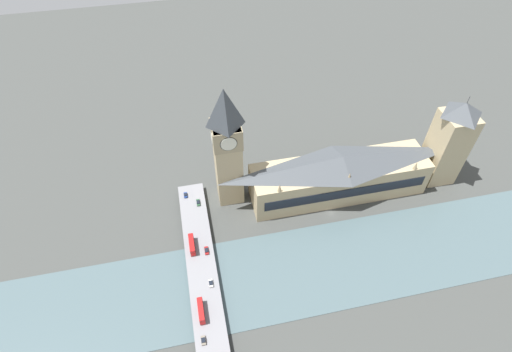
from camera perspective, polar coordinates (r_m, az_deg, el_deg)
ground_plane at (r=225.27m, az=10.67°, el=-5.33°), size 600.00×600.00×0.00m
river_water at (r=210.11m, az=13.45°, el=-11.59°), size 48.10×360.00×0.30m
parliament_hall at (r=225.90m, az=11.82°, el=0.08°), size 23.67×98.51×28.33m
clock_tower at (r=202.78m, az=-4.15°, el=4.27°), size 14.87×14.87×72.83m
victoria_tower at (r=245.97m, az=25.79°, el=4.33°), size 17.18×17.18×57.55m
road_bridge at (r=195.64m, az=-7.43°, el=-15.24°), size 128.19×14.12×4.19m
double_decker_bus_lead at (r=186.39m, az=-7.85°, el=-18.52°), size 11.16×2.49×4.72m
double_decker_bus_rear at (r=204.06m, az=-9.14°, el=-9.64°), size 11.02×2.61×4.77m
car_northbound_lead at (r=222.46m, az=-8.25°, el=-3.76°), size 4.72×1.80×1.35m
car_northbound_mid at (r=183.18m, az=-7.53°, el=-22.26°), size 3.97×1.92×1.49m
car_northbound_tail at (r=227.05m, az=-10.04°, el=-2.70°), size 3.86×1.84×1.47m
car_southbound_lead at (r=203.40m, az=-7.08°, el=-10.52°), size 4.66×1.90×1.42m
car_southbound_tail at (r=194.02m, az=-6.46°, el=-14.98°), size 4.12×1.89×1.35m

